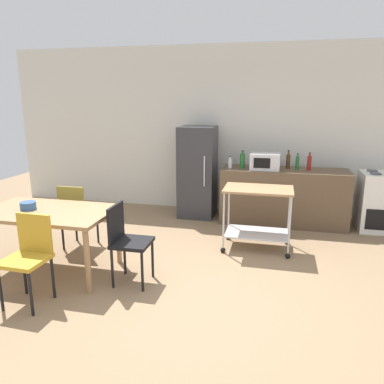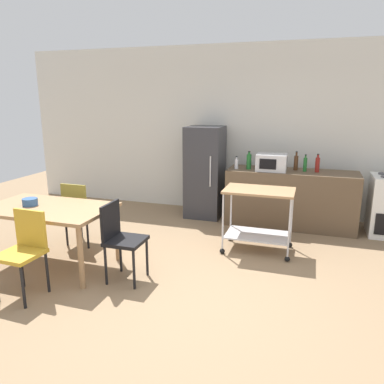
{
  "view_description": "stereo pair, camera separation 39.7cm",
  "coord_description": "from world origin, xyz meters",
  "px_view_note": "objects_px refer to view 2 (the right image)",
  "views": [
    {
      "loc": [
        0.79,
        -3.45,
        2.0
      ],
      "look_at": [
        -0.3,
        1.2,
        0.8
      ],
      "focal_mm": 34.93,
      "sensor_mm": 36.0,
      "label": 1
    },
    {
      "loc": [
        1.17,
        -3.35,
        2.0
      ],
      "look_at": [
        -0.3,
        1.2,
        0.8
      ],
      "focal_mm": 34.93,
      "sensor_mm": 36.0,
      "label": 2
    }
  ],
  "objects_px": {
    "bottle_olive_oil": "(296,162)",
    "dining_table": "(48,213)",
    "refrigerator": "(205,172)",
    "chair_mustard": "(24,248)",
    "bottle_sparkling_water": "(236,164)",
    "chair_black": "(120,236)",
    "kitchen_cart": "(258,210)",
    "chair_olive": "(80,209)",
    "microwave": "(272,162)",
    "bottle_soy_sauce": "(249,161)",
    "bottle_hot_sauce": "(317,164)",
    "fruit_bowl": "(30,202)",
    "bottle_vinegar": "(305,164)"
  },
  "relations": [
    {
      "from": "chair_mustard",
      "to": "kitchen_cart",
      "type": "xyz_separation_m",
      "value": [
        2.11,
        1.9,
        0.05
      ]
    },
    {
      "from": "chair_mustard",
      "to": "bottle_sparkling_water",
      "type": "bearing_deg",
      "value": 64.04
    },
    {
      "from": "chair_olive",
      "to": "chair_mustard",
      "type": "bearing_deg",
      "value": 101.5
    },
    {
      "from": "bottle_soy_sauce",
      "to": "bottle_hot_sauce",
      "type": "bearing_deg",
      "value": 4.12
    },
    {
      "from": "chair_mustard",
      "to": "fruit_bowl",
      "type": "height_order",
      "value": "chair_mustard"
    },
    {
      "from": "kitchen_cart",
      "to": "bottle_olive_oil",
      "type": "xyz_separation_m",
      "value": [
        0.39,
        1.27,
        0.45
      ]
    },
    {
      "from": "dining_table",
      "to": "refrigerator",
      "type": "distance_m",
      "value": 2.81
    },
    {
      "from": "bottle_soy_sauce",
      "to": "chair_mustard",
      "type": "bearing_deg",
      "value": -120.48
    },
    {
      "from": "fruit_bowl",
      "to": "microwave",
      "type": "bearing_deg",
      "value": 42.22
    },
    {
      "from": "dining_table",
      "to": "chair_mustard",
      "type": "bearing_deg",
      "value": -72.01
    },
    {
      "from": "kitchen_cart",
      "to": "chair_mustard",
      "type": "bearing_deg",
      "value": -137.99
    },
    {
      "from": "microwave",
      "to": "bottle_soy_sauce",
      "type": "bearing_deg",
      "value": 176.06
    },
    {
      "from": "chair_black",
      "to": "bottle_hot_sauce",
      "type": "height_order",
      "value": "bottle_hot_sauce"
    },
    {
      "from": "refrigerator",
      "to": "microwave",
      "type": "xyz_separation_m",
      "value": [
        1.13,
        -0.19,
        0.25
      ]
    },
    {
      "from": "bottle_sparkling_water",
      "to": "bottle_olive_oil",
      "type": "distance_m",
      "value": 0.93
    },
    {
      "from": "bottle_soy_sauce",
      "to": "fruit_bowl",
      "type": "relative_size",
      "value": 1.62
    },
    {
      "from": "dining_table",
      "to": "bottle_soy_sauce",
      "type": "bearing_deg",
      "value": 49.77
    },
    {
      "from": "bottle_vinegar",
      "to": "refrigerator",
      "type": "bearing_deg",
      "value": 177.03
    },
    {
      "from": "microwave",
      "to": "bottle_olive_oil",
      "type": "relative_size",
      "value": 1.55
    },
    {
      "from": "bottle_olive_oil",
      "to": "dining_table",
      "type": "bearing_deg",
      "value": -137.31
    },
    {
      "from": "chair_olive",
      "to": "fruit_bowl",
      "type": "bearing_deg",
      "value": 76.02
    },
    {
      "from": "microwave",
      "to": "fruit_bowl",
      "type": "bearing_deg",
      "value": -137.78
    },
    {
      "from": "chair_black",
      "to": "kitchen_cart",
      "type": "distance_m",
      "value": 1.87
    },
    {
      "from": "chair_black",
      "to": "kitchen_cart",
      "type": "xyz_separation_m",
      "value": [
        1.34,
        1.3,
        0.05
      ]
    },
    {
      "from": "refrigerator",
      "to": "fruit_bowl",
      "type": "distance_m",
      "value": 2.93
    },
    {
      "from": "dining_table",
      "to": "refrigerator",
      "type": "relative_size",
      "value": 0.97
    },
    {
      "from": "chair_olive",
      "to": "dining_table",
      "type": "bearing_deg",
      "value": 94.56
    },
    {
      "from": "kitchen_cart",
      "to": "microwave",
      "type": "distance_m",
      "value": 1.19
    },
    {
      "from": "fruit_bowl",
      "to": "bottle_sparkling_water",
      "type": "bearing_deg",
      "value": 49.06
    },
    {
      "from": "chair_black",
      "to": "kitchen_cart",
      "type": "height_order",
      "value": "chair_black"
    },
    {
      "from": "kitchen_cart",
      "to": "fruit_bowl",
      "type": "distance_m",
      "value": 2.86
    },
    {
      "from": "chair_mustard",
      "to": "microwave",
      "type": "distance_m",
      "value": 3.72
    },
    {
      "from": "chair_mustard",
      "to": "bottle_soy_sauce",
      "type": "bearing_deg",
      "value": 61.44
    },
    {
      "from": "bottle_olive_oil",
      "to": "bottle_hot_sauce",
      "type": "relative_size",
      "value": 1.06
    },
    {
      "from": "kitchen_cart",
      "to": "chair_olive",
      "type": "bearing_deg",
      "value": -167.32
    },
    {
      "from": "chair_black",
      "to": "fruit_bowl",
      "type": "bearing_deg",
      "value": 87.29
    },
    {
      "from": "chair_black",
      "to": "refrigerator",
      "type": "bearing_deg",
      "value": -5.58
    },
    {
      "from": "dining_table",
      "to": "microwave",
      "type": "height_order",
      "value": "microwave"
    },
    {
      "from": "bottle_sparkling_water",
      "to": "bottle_vinegar",
      "type": "relative_size",
      "value": 0.76
    },
    {
      "from": "chair_mustard",
      "to": "bottle_vinegar",
      "type": "distance_m",
      "value": 4.11
    },
    {
      "from": "refrigerator",
      "to": "bottle_soy_sauce",
      "type": "height_order",
      "value": "refrigerator"
    },
    {
      "from": "chair_olive",
      "to": "refrigerator",
      "type": "relative_size",
      "value": 0.57
    },
    {
      "from": "chair_black",
      "to": "kitchen_cart",
      "type": "relative_size",
      "value": 0.98
    },
    {
      "from": "chair_olive",
      "to": "bottle_olive_oil",
      "type": "xyz_separation_m",
      "value": [
        2.77,
        1.8,
        0.5
      ]
    },
    {
      "from": "bottle_vinegar",
      "to": "microwave",
      "type": "bearing_deg",
      "value": -168.46
    },
    {
      "from": "microwave",
      "to": "bottle_vinegar",
      "type": "bearing_deg",
      "value": 11.54
    },
    {
      "from": "chair_olive",
      "to": "microwave",
      "type": "relative_size",
      "value": 1.93
    },
    {
      "from": "chair_mustard",
      "to": "refrigerator",
      "type": "bearing_deg",
      "value": 74.39
    },
    {
      "from": "refrigerator",
      "to": "kitchen_cart",
      "type": "xyz_separation_m",
      "value": [
        1.11,
        -1.29,
        -0.2
      ]
    },
    {
      "from": "bottle_soy_sauce",
      "to": "bottle_olive_oil",
      "type": "height_order",
      "value": "bottle_olive_oil"
    }
  ]
}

